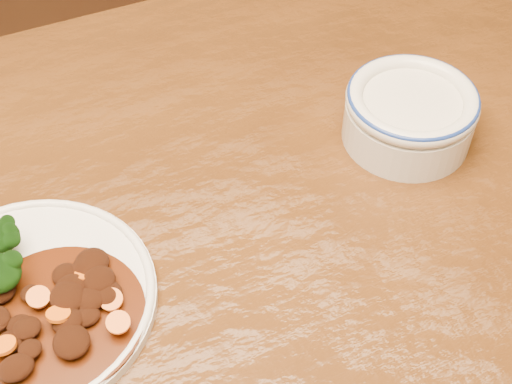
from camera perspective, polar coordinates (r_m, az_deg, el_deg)
name	(u,v)px	position (r m, az deg, el deg)	size (l,w,h in m)	color
dining_table	(137,354)	(0.71, -9.51, -12.70)	(1.53, 0.96, 0.75)	#4E2A0D
dinner_plate	(25,300)	(0.66, -17.97, -8.26)	(0.23, 0.23, 0.01)	silver
mince_stew	(63,306)	(0.64, -15.21, -8.81)	(0.15, 0.15, 0.02)	#401B06
dip_bowl	(410,113)	(0.77, 12.20, 6.20)	(0.14, 0.14, 0.06)	beige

